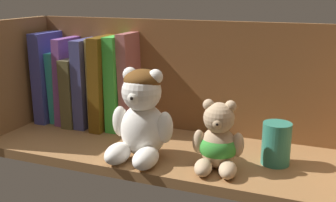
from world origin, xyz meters
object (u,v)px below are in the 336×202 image
book_4 (92,81)px  teddy_bear_smaller (218,142)px  pillar_candle (276,144)px  teddy_bear_larger (141,116)px  book_2 (72,79)px  book_7 (121,82)px  book_3 (81,89)px  book_1 (64,86)px  book_6 (109,81)px  book_5 (100,82)px  book_8 (131,82)px  book_0 (53,76)px

book_4 → teddy_bear_smaller: book_4 is taller
book_4 → pillar_candle: size_ratio=2.57×
pillar_candle → teddy_bear_larger: bearing=-165.5°
book_2 → teddy_bear_smaller: size_ratio=1.61×
book_2 → book_7: 13.72cm
book_3 → book_4: book_4 is taller
teddy_bear_smaller → book_1: bearing=161.1°
book_4 → book_2: bearing=180.0°
book_3 → book_7: size_ratio=0.74×
pillar_candle → book_6: bearing=167.5°
book_6 → pillar_candle: size_ratio=2.68×
book_2 → book_5: (8.22, 0.00, 0.15)cm
book_4 → book_5: book_5 is taller
book_6 → book_4: bearing=180.0°
teddy_bear_larger → book_5: bearing=139.6°
book_3 → book_5: (5.49, 0.00, 2.44)cm
book_6 → book_8: 5.83cm
book_1 → book_0: bearing=180.0°
book_3 → pillar_candle: book_3 is taller
book_2 → book_4: bearing=0.0°
book_8 → teddy_bear_larger: book_8 is taller
book_7 → book_8: size_ratio=0.97×
book_0 → book_8: (21.96, 0.00, 0.27)cm
book_0 → book_6: book_0 is taller
book_0 → book_5: bearing=0.0°
book_5 → teddy_bear_larger: (18.01, -15.33, -2.21)cm
book_8 → teddy_bear_smaller: (24.89, -15.02, -6.14)cm
book_1 → teddy_bear_smaller: size_ratio=1.33×
book_3 → teddy_bear_larger: bearing=-33.1°
book_5 → book_2: bearing=180.0°
teddy_bear_larger → pillar_candle: teddy_bear_larger is taller
book_0 → book_7: bearing=0.0°
teddy_bear_smaller → book_2: bearing=160.0°
book_5 → book_6: bearing=0.0°
book_1 → book_7: bearing=0.0°
book_7 → book_6: bearing=180.0°
book_4 → book_3: bearing=180.0°
book_6 → teddy_bear_larger: 21.97cm
book_0 → book_1: (2.98, 0.00, -2.32)cm
book_5 → teddy_bear_smaller: 36.82cm
book_1 → book_4: 8.48cm
book_3 → teddy_bear_larger: size_ratio=0.92×
book_0 → book_1: size_ratio=1.27×
book_8 → teddy_bear_smaller: bearing=-31.1°
book_2 → teddy_bear_larger: bearing=-30.3°
book_5 → teddy_bear_larger: size_ratio=1.20×
book_1 → book_6: bearing=0.0°
book_6 → book_8: size_ratio=0.96×
book_7 → book_8: 2.80cm
book_1 → book_4: book_4 is taller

